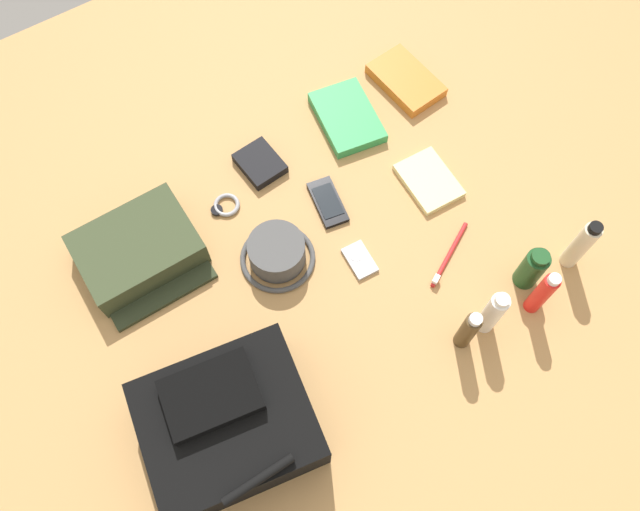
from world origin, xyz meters
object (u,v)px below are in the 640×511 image
object	(u,v)px
sunscreen_spray	(542,293)
media_player	(360,260)
toiletry_pouch	(139,251)
travel_guidebook	(347,118)
wristwatch	(225,206)
toothbrush	(448,258)
cologne_bottle	(468,330)
cell_phone	(328,202)
backpack	(228,423)
toothpaste_tube	(493,313)
paperback_novel	(406,81)
wallet	(260,163)
shampoo_bottle	(532,268)
notepad	(429,181)
bucket_hat	(277,253)
lotion_bottle	(581,245)

from	to	relation	value
sunscreen_spray	media_player	distance (m)	0.39
toiletry_pouch	travel_guidebook	distance (m)	0.60
wristwatch	toothbrush	bearing A→B (deg)	132.84
cologne_bottle	cell_phone	distance (m)	0.44
media_player	toiletry_pouch	bearing A→B (deg)	-33.34
media_player	toothbrush	world-z (taller)	toothbrush
media_player	backpack	bearing A→B (deg)	21.86
toothpaste_tube	paperback_novel	world-z (taller)	toothpaste_tube
cologne_bottle	cell_phone	size ratio (longest dim) A/B	1.10
sunscreen_spray	travel_guidebook	bearing A→B (deg)	-83.75
backpack	wallet	xyz separation A→B (m)	(-0.36, -0.51, -0.06)
paperback_novel	wallet	xyz separation A→B (m)	(0.44, 0.01, -0.00)
travel_guidebook	toothpaste_tube	bearing A→B (deg)	85.74
backpack	cell_phone	world-z (taller)	backpack
toiletry_pouch	paperback_novel	distance (m)	0.79
cell_phone	toothpaste_tube	bearing A→B (deg)	105.94
backpack	cell_phone	size ratio (longest dim) A/B	2.64
shampoo_bottle	wristwatch	bearing A→B (deg)	-47.58
paperback_novel	notepad	xyz separation A→B (m)	(0.12, 0.27, -0.00)
toiletry_pouch	cologne_bottle	bearing A→B (deg)	132.10
travel_guidebook	toothbrush	size ratio (longest dim) A/B	1.31
backpack	sunscreen_spray	xyz separation A→B (m)	(-0.68, 0.12, 0.01)
travel_guidebook	notepad	xyz separation A→B (m)	(-0.07, 0.25, -0.00)
cell_phone	wristwatch	world-z (taller)	cell_phone
bucket_hat	toothbrush	xyz separation A→B (m)	(-0.32, 0.21, -0.03)
wristwatch	cell_phone	bearing A→B (deg)	149.73
cell_phone	paperback_novel	bearing A→B (deg)	-152.32
backpack	notepad	size ratio (longest dim) A/B	2.37
toiletry_pouch	wallet	world-z (taller)	toiletry_pouch
cell_phone	lotion_bottle	bearing A→B (deg)	132.39
toothpaste_tube	travel_guidebook	distance (m)	0.61
notepad	wristwatch	bearing A→B (deg)	-21.53
backpack	sunscreen_spray	size ratio (longest dim) A/B	2.21
bucket_hat	notepad	world-z (taller)	bucket_hat
cologne_bottle	media_player	xyz separation A→B (m)	(0.08, -0.27, -0.07)
cell_phone	toothbrush	size ratio (longest dim) A/B	0.82
cologne_bottle	wallet	bearing A→B (deg)	-76.89
shampoo_bottle	wallet	bearing A→B (deg)	-58.70
toothpaste_tube	wristwatch	size ratio (longest dim) A/B	2.25
cologne_bottle	toiletry_pouch	bearing A→B (deg)	-47.90
toothpaste_tube	media_player	world-z (taller)	toothpaste_tube
backpack	media_player	bearing A→B (deg)	-158.14
sunscreen_spray	toothbrush	xyz separation A→B (m)	(0.09, -0.19, -0.07)
media_player	wristwatch	world-z (taller)	same
backpack	bucket_hat	world-z (taller)	backpack
toiletry_pouch	bucket_hat	world-z (taller)	toiletry_pouch
toothbrush	wallet	size ratio (longest dim) A/B	1.48
toiletry_pouch	wallet	size ratio (longest dim) A/B	2.32
bucket_hat	lotion_bottle	xyz separation A→B (m)	(-0.55, 0.35, 0.05)
shampoo_bottle	paperback_novel	xyz separation A→B (m)	(-0.09, -0.58, -0.05)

